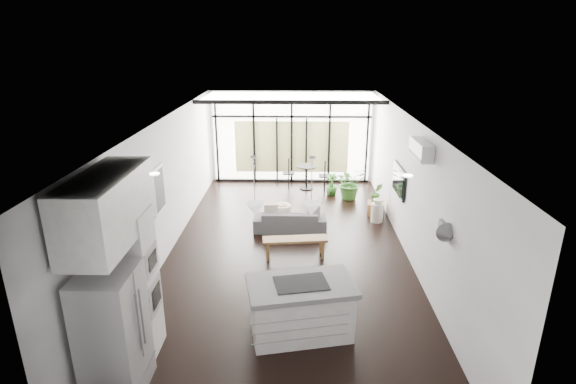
{
  "coord_description": "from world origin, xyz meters",
  "views": [
    {
      "loc": [
        0.21,
        -8.57,
        4.34
      ],
      "look_at": [
        0.0,
        0.3,
        1.25
      ],
      "focal_mm": 28.0,
      "sensor_mm": 36.0,
      "label": 1
    }
  ],
  "objects_px": {
    "fridge": "(114,333)",
    "milk_can": "(377,210)",
    "tv": "(399,180)",
    "sofa": "(290,217)",
    "console_bench": "(295,248)",
    "island": "(301,308)",
    "pouf": "(282,212)"
  },
  "relations": [
    {
      "from": "fridge",
      "to": "milk_can",
      "type": "height_order",
      "value": "fridge"
    },
    {
      "from": "tv",
      "to": "sofa",
      "type": "bearing_deg",
      "value": 176.07
    },
    {
      "from": "console_bench",
      "to": "fridge",
      "type": "bearing_deg",
      "value": -126.99
    },
    {
      "from": "console_bench",
      "to": "sofa",
      "type": "bearing_deg",
      "value": 89.06
    },
    {
      "from": "milk_can",
      "to": "tv",
      "type": "relative_size",
      "value": 0.53
    },
    {
      "from": "console_bench",
      "to": "tv",
      "type": "height_order",
      "value": "tv"
    },
    {
      "from": "island",
      "to": "milk_can",
      "type": "relative_size",
      "value": 2.71
    },
    {
      "from": "fridge",
      "to": "console_bench",
      "type": "xyz_separation_m",
      "value": [
        2.22,
        3.74,
        -0.64
      ]
    },
    {
      "from": "sofa",
      "to": "milk_can",
      "type": "xyz_separation_m",
      "value": [
        2.13,
        0.56,
        -0.04
      ]
    },
    {
      "from": "sofa",
      "to": "console_bench",
      "type": "xyz_separation_m",
      "value": [
        0.13,
        -1.38,
        -0.12
      ]
    },
    {
      "from": "sofa",
      "to": "pouf",
      "type": "relative_size",
      "value": 3.81
    },
    {
      "from": "console_bench",
      "to": "pouf",
      "type": "relative_size",
      "value": 2.97
    },
    {
      "from": "fridge",
      "to": "milk_can",
      "type": "xyz_separation_m",
      "value": [
        4.22,
        5.68,
        -0.56
      ]
    },
    {
      "from": "milk_can",
      "to": "console_bench",
      "type": "bearing_deg",
      "value": -135.98
    },
    {
      "from": "sofa",
      "to": "console_bench",
      "type": "distance_m",
      "value": 1.39
    },
    {
      "from": "milk_can",
      "to": "tv",
      "type": "height_order",
      "value": "tv"
    },
    {
      "from": "fridge",
      "to": "milk_can",
      "type": "distance_m",
      "value": 7.1
    },
    {
      "from": "console_bench",
      "to": "pouf",
      "type": "distance_m",
      "value": 2.11
    },
    {
      "from": "fridge",
      "to": "tv",
      "type": "distance_m",
      "value": 6.72
    },
    {
      "from": "sofa",
      "to": "milk_can",
      "type": "relative_size",
      "value": 2.9
    },
    {
      "from": "island",
      "to": "sofa",
      "type": "relative_size",
      "value": 0.93
    },
    {
      "from": "fridge",
      "to": "milk_can",
      "type": "bearing_deg",
      "value": 53.35
    },
    {
      "from": "sofa",
      "to": "pouf",
      "type": "xyz_separation_m",
      "value": [
        -0.21,
        0.7,
        -0.15
      ]
    },
    {
      "from": "island",
      "to": "fridge",
      "type": "distance_m",
      "value": 2.67
    },
    {
      "from": "fridge",
      "to": "milk_can",
      "type": "relative_size",
      "value": 2.92
    },
    {
      "from": "console_bench",
      "to": "island",
      "type": "bearing_deg",
      "value": -93.8
    },
    {
      "from": "island",
      "to": "tv",
      "type": "bearing_deg",
      "value": 47.72
    },
    {
      "from": "island",
      "to": "milk_can",
      "type": "height_order",
      "value": "island"
    },
    {
      "from": "pouf",
      "to": "milk_can",
      "type": "relative_size",
      "value": 0.76
    },
    {
      "from": "island",
      "to": "milk_can",
      "type": "bearing_deg",
      "value": 55.17
    },
    {
      "from": "console_bench",
      "to": "tv",
      "type": "relative_size",
      "value": 1.2
    },
    {
      "from": "milk_can",
      "to": "island",
      "type": "bearing_deg",
      "value": -113.06
    }
  ]
}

